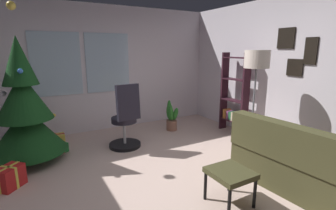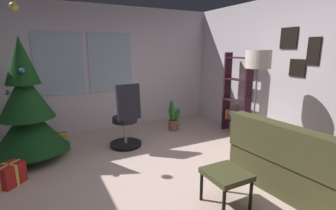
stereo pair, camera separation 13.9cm
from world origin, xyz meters
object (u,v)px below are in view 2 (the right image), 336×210
(holiday_tree, at_px, (27,111))
(bookshelf, at_px, (236,99))
(gift_box_blue, at_px, (1,170))
(potted_plant, at_px, (173,117))
(gift_box_red, at_px, (10,175))
(gift_box_green, at_px, (61,146))
(office_chair, at_px, (126,123))
(couch, at_px, (325,171))
(floor_lamp, at_px, (258,66))
(footstool, at_px, (226,176))
(gift_box_gold, at_px, (58,139))

(holiday_tree, xyz_separation_m, bookshelf, (3.72, -0.50, -0.07))
(gift_box_blue, height_order, potted_plant, potted_plant)
(gift_box_red, height_order, potted_plant, potted_plant)
(gift_box_green, xyz_separation_m, office_chair, (1.06, -0.39, 0.38))
(couch, bearing_deg, floor_lamp, 83.39)
(bookshelf, distance_m, potted_plant, 1.37)
(footstool, distance_m, gift_box_green, 2.93)
(gift_box_green, relative_size, gift_box_blue, 0.83)
(bookshelf, distance_m, floor_lamp, 1.26)
(potted_plant, bearing_deg, gift_box_blue, -167.92)
(gift_box_red, xyz_separation_m, bookshelf, (3.96, 0.22, 0.58))
(gift_box_red, height_order, floor_lamp, floor_lamp)
(footstool, xyz_separation_m, office_chair, (-0.43, 2.12, 0.11))
(holiday_tree, height_order, gift_box_red, holiday_tree)
(office_chair, xyz_separation_m, floor_lamp, (1.77, -1.21, 1.00))
(gift_box_gold, xyz_separation_m, office_chair, (1.08, -0.72, 0.35))
(gift_box_red, distance_m, bookshelf, 4.01)
(holiday_tree, distance_m, floor_lamp, 3.61)
(holiday_tree, relative_size, office_chair, 2.05)
(gift_box_blue, xyz_separation_m, bookshelf, (4.11, -0.11, 0.63))
(gift_box_gold, distance_m, floor_lamp, 3.70)
(gift_box_gold, relative_size, potted_plant, 0.50)
(footstool, xyz_separation_m, gift_box_red, (-2.16, 1.60, -0.21))
(couch, distance_m, gift_box_gold, 4.20)
(gift_box_gold, bearing_deg, office_chair, -33.72)
(gift_box_green, relative_size, gift_box_gold, 0.98)
(footstool, xyz_separation_m, bookshelf, (1.80, 1.83, 0.37))
(office_chair, bearing_deg, potted_plant, 21.72)
(office_chair, relative_size, potted_plant, 1.74)
(holiday_tree, height_order, gift_box_blue, holiday_tree)
(gift_box_gold, xyz_separation_m, gift_box_blue, (-0.79, -0.90, -0.02))
(gift_box_red, xyz_separation_m, gift_box_gold, (0.64, 1.24, -0.04))
(floor_lamp, bearing_deg, gift_box_gold, 145.92)
(couch, xyz_separation_m, gift_box_blue, (-3.49, 2.31, -0.21))
(gift_box_green, height_order, gift_box_blue, gift_box_blue)
(gift_box_red, bearing_deg, gift_box_gold, 62.56)
(bookshelf, bearing_deg, footstool, -134.58)
(bookshelf, xyz_separation_m, floor_lamp, (-0.47, -0.91, 0.73))
(footstool, distance_m, gift_box_blue, 3.02)
(gift_box_gold, xyz_separation_m, floor_lamp, (2.85, -1.93, 1.35))
(couch, distance_m, gift_box_blue, 4.19)
(gift_box_green, relative_size, bookshelf, 0.20)
(holiday_tree, height_order, bookshelf, holiday_tree)
(bookshelf, bearing_deg, gift_box_green, 168.36)
(office_chair, bearing_deg, gift_box_red, -163.32)
(gift_box_red, height_order, gift_box_green, gift_box_red)
(gift_box_green, distance_m, floor_lamp, 3.53)
(bookshelf, bearing_deg, gift_box_blue, 178.43)
(footstool, relative_size, gift_box_green, 1.40)
(office_chair, relative_size, bookshelf, 0.70)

